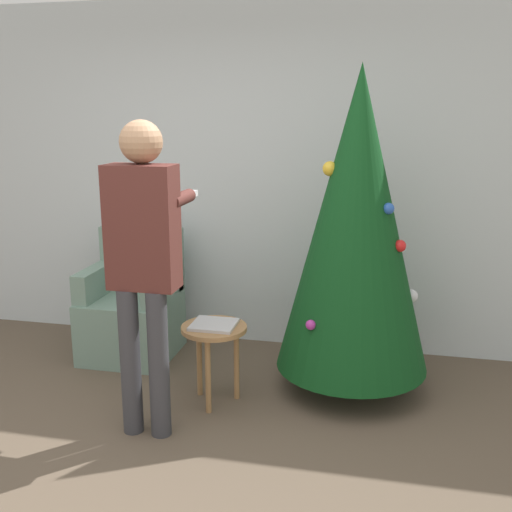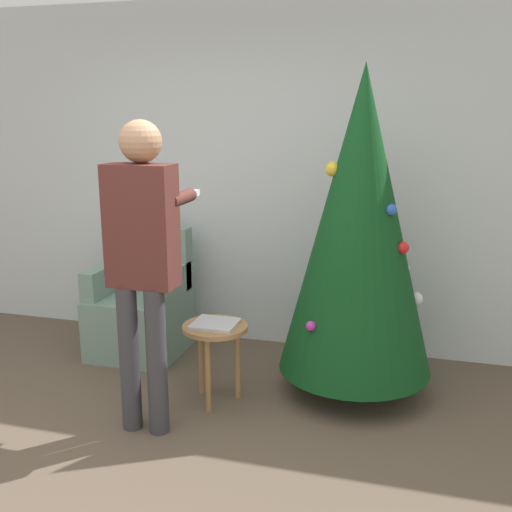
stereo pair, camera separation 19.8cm
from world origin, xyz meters
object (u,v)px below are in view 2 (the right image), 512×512
at_px(armchair, 141,308).
at_px(side_stool, 215,338).
at_px(person_standing, 142,249).
at_px(christmas_tree, 360,223).

relative_size(armchair, side_stool, 1.84).
bearing_deg(person_standing, armchair, 118.13).
height_order(christmas_tree, side_stool, christmas_tree).
height_order(armchair, person_standing, person_standing).
bearing_deg(side_stool, armchair, 142.66).
height_order(armchair, side_stool, armchair).
distance_m(armchair, side_stool, 1.07).
relative_size(christmas_tree, armchair, 2.23).
bearing_deg(side_stool, person_standing, -125.35).
bearing_deg(side_stool, christmas_tree, 24.34).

